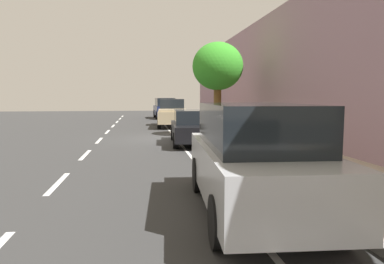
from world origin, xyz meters
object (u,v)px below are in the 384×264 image
object	(u,v)px
cyclist_with_backpack	(241,132)
parked_suv_silver_second	(254,157)
street_tree_mid_block	(218,67)
parked_suv_dark_blue_farthest	(165,108)
bicycle_at_curb	(229,152)
parked_pickup_tan_far	(172,114)
pedestrian_on_phone	(274,124)
parked_sedan_black_mid	(192,127)

from	to	relation	value
cyclist_with_backpack	parked_suv_silver_second	bearing A→B (deg)	-103.08
parked_suv_silver_second	street_tree_mid_block	bearing A→B (deg)	80.58
parked_suv_dark_blue_farthest	street_tree_mid_block	size ratio (longest dim) A/B	0.99
parked_suv_dark_blue_farthest	street_tree_mid_block	world-z (taller)	street_tree_mid_block
parked_suv_silver_second	bicycle_at_curb	xyz separation A→B (m)	(0.72, 4.50, -0.66)
street_tree_mid_block	parked_pickup_tan_far	bearing A→B (deg)	105.94
cyclist_with_backpack	pedestrian_on_phone	distance (m)	3.16
parked_suv_dark_blue_farthest	street_tree_mid_block	distance (m)	16.24
bicycle_at_curb	pedestrian_on_phone	world-z (taller)	pedestrian_on_phone
parked_sedan_black_mid	bicycle_at_curb	xyz separation A→B (m)	(0.48, -4.81, -0.38)
parked_suv_dark_blue_farthest	cyclist_with_backpack	world-z (taller)	parked_suv_dark_blue_farthest
parked_pickup_tan_far	street_tree_mid_block	xyz separation A→B (m)	(1.85, -6.48, 2.76)
cyclist_with_backpack	street_tree_mid_block	distance (m)	8.48
parked_sedan_black_mid	street_tree_mid_block	distance (m)	4.37
parked_sedan_black_mid	pedestrian_on_phone	bearing A→B (deg)	-46.12
parked_sedan_black_mid	parked_suv_silver_second	bearing A→B (deg)	-91.47
parked_pickup_tan_far	cyclist_with_backpack	bearing A→B (deg)	-86.87
parked_suv_silver_second	parked_pickup_tan_far	distance (m)	18.52
parked_sedan_black_mid	cyclist_with_backpack	size ratio (longest dim) A/B	2.62
parked_pickup_tan_far	parked_suv_dark_blue_farthest	size ratio (longest dim) A/B	1.14
parked_sedan_black_mid	pedestrian_on_phone	size ratio (longest dim) A/B	2.65
parked_suv_dark_blue_farthest	street_tree_mid_block	xyz separation A→B (m)	(1.75, -15.93, 2.64)
parked_sedan_black_mid	parked_suv_dark_blue_farthest	xyz separation A→B (m)	(0.01, 18.66, 0.27)
parked_sedan_black_mid	bicycle_at_curb	world-z (taller)	parked_sedan_black_mid
parked_suv_dark_blue_farthest	cyclist_with_backpack	distance (m)	23.93
parked_suv_dark_blue_farthest	cyclist_with_backpack	xyz separation A→B (m)	(0.69, -23.92, 0.02)
parked_sedan_black_mid	bicycle_at_curb	size ratio (longest dim) A/B	2.90
parked_suv_dark_blue_farthest	bicycle_at_curb	size ratio (longest dim) A/B	3.09
cyclist_with_backpack	pedestrian_on_phone	xyz separation A→B (m)	(2.02, 2.43, 0.05)
parked_pickup_tan_far	pedestrian_on_phone	distance (m)	12.37
parked_suv_dark_blue_farthest	pedestrian_on_phone	world-z (taller)	parked_suv_dark_blue_farthest
bicycle_at_curb	street_tree_mid_block	distance (m)	8.33
parked_pickup_tan_far	bicycle_at_curb	size ratio (longest dim) A/B	3.51
parked_suv_silver_second	parked_sedan_black_mid	size ratio (longest dim) A/B	1.07
cyclist_with_backpack	parked_pickup_tan_far	bearing A→B (deg)	93.13
parked_suv_silver_second	cyclist_with_backpack	size ratio (longest dim) A/B	2.81
parked_suv_silver_second	parked_pickup_tan_far	bearing A→B (deg)	89.54
parked_pickup_tan_far	cyclist_with_backpack	distance (m)	14.50
pedestrian_on_phone	parked_suv_silver_second	bearing A→B (deg)	-114.53
parked_suv_dark_blue_farthest	pedestrian_on_phone	size ratio (longest dim) A/B	2.82
cyclist_with_backpack	parked_suv_dark_blue_farthest	bearing A→B (deg)	91.65
cyclist_with_backpack	street_tree_mid_block	world-z (taller)	street_tree_mid_block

